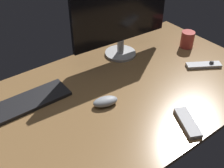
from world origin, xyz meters
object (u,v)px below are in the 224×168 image
object	(u,v)px
computer_mouse	(105,101)
keyboard	(29,102)
coffee_mug	(187,39)
media_remote	(204,65)
monitor	(121,13)
tv_remote	(188,122)

from	to	relation	value
computer_mouse	keyboard	bearing A→B (deg)	156.84
computer_mouse	coffee_mug	world-z (taller)	coffee_mug
coffee_mug	media_remote	bearing A→B (deg)	-113.46
computer_mouse	media_remote	distance (cm)	59.69
keyboard	media_remote	xyz separation A→B (cm)	(85.67, -27.79, 0.10)
keyboard	computer_mouse	size ratio (longest dim) A/B	3.25
monitor	coffee_mug	size ratio (longest dim) A/B	5.99
media_remote	tv_remote	world-z (taller)	media_remote
monitor	computer_mouse	bearing A→B (deg)	-133.25
monitor	keyboard	size ratio (longest dim) A/B	1.56
computer_mouse	media_remote	world-z (taller)	computer_mouse
monitor	media_remote	bearing A→B (deg)	-48.93
monitor	media_remote	world-z (taller)	monitor
tv_remote	coffee_mug	distance (cm)	64.77
monitor	keyboard	world-z (taller)	monitor
keyboard	monitor	bearing A→B (deg)	8.38
keyboard	coffee_mug	size ratio (longest dim) A/B	3.84
keyboard	computer_mouse	bearing A→B (deg)	-38.77
media_remote	tv_remote	xyz separation A→B (cm)	(-39.74, -23.15, 0.01)
monitor	coffee_mug	bearing A→B (deg)	-20.56
monitor	coffee_mug	distance (cm)	44.17
monitor	coffee_mug	world-z (taller)	monitor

